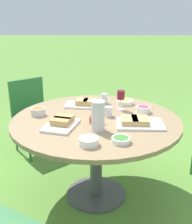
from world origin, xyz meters
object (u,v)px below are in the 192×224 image
dining_table (96,129)px  wine_glass (121,96)px  water_pitcher (98,116)px  chair_far_back (32,110)px

dining_table → wine_glass: bearing=135.7°
dining_table → wine_glass: (-0.24, 0.23, 0.24)m
water_pitcher → chair_far_back: bearing=-146.5°
wine_glass → water_pitcher: bearing=-23.4°
chair_far_back → water_pitcher: size_ratio=3.75×
dining_table → wine_glass: 0.41m
chair_far_back → wine_glass: 1.30m
water_pitcher → wine_glass: 0.54m
chair_far_back → water_pitcher: 1.50m
chair_far_back → wine_glass: (0.72, 1.01, 0.39)m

